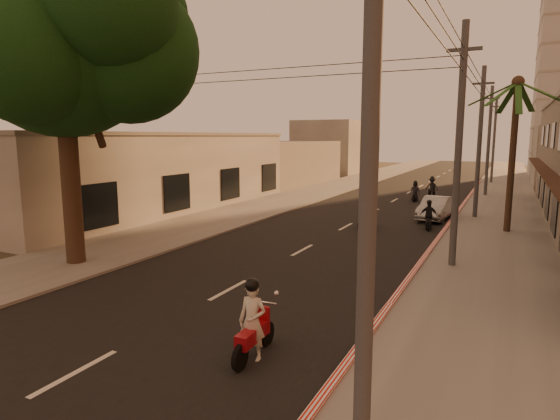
{
  "coord_description": "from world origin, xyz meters",
  "views": [
    {
      "loc": [
        7.96,
        -10.35,
        4.96
      ],
      "look_at": [
        -0.45,
        6.71,
        1.95
      ],
      "focal_mm": 30.0,
      "sensor_mm": 36.0,
      "label": 1
    }
  ],
  "objects_px": {
    "scooter_mid_a": "(365,213)",
    "parked_car": "(436,208)",
    "scooter_far_a": "(415,192)",
    "broadleaf_tree": "(72,38)",
    "scooter_red": "(253,324)",
    "scooter_far_b": "(432,187)",
    "palm_tree": "(517,91)",
    "scooter_mid_b": "(429,216)"
  },
  "relations": [
    {
      "from": "scooter_mid_a",
      "to": "scooter_far_a",
      "type": "xyz_separation_m",
      "value": [
        0.47,
        12.05,
        -0.13
      ]
    },
    {
      "from": "palm_tree",
      "to": "scooter_far_a",
      "type": "bearing_deg",
      "value": 122.53
    },
    {
      "from": "scooter_far_a",
      "to": "broadleaf_tree",
      "type": "bearing_deg",
      "value": -113.12
    },
    {
      "from": "broadleaf_tree",
      "to": "scooter_mid_a",
      "type": "relative_size",
      "value": 6.27
    },
    {
      "from": "scooter_red",
      "to": "broadleaf_tree",
      "type": "bearing_deg",
      "value": 156.01
    },
    {
      "from": "broadleaf_tree",
      "to": "scooter_mid_a",
      "type": "height_order",
      "value": "broadleaf_tree"
    },
    {
      "from": "scooter_mid_a",
      "to": "broadleaf_tree",
      "type": "bearing_deg",
      "value": -116.96
    },
    {
      "from": "broadleaf_tree",
      "to": "parked_car",
      "type": "relative_size",
      "value": 2.84
    },
    {
      "from": "scooter_red",
      "to": "scooter_far_a",
      "type": "height_order",
      "value": "scooter_red"
    },
    {
      "from": "scooter_mid_a",
      "to": "scooter_red",
      "type": "bearing_deg",
      "value": -77.22
    },
    {
      "from": "scooter_mid_b",
      "to": "broadleaf_tree",
      "type": "bearing_deg",
      "value": -139.75
    },
    {
      "from": "scooter_red",
      "to": "scooter_mid_a",
      "type": "height_order",
      "value": "scooter_mid_a"
    },
    {
      "from": "scooter_far_a",
      "to": "scooter_mid_a",
      "type": "bearing_deg",
      "value": -96.68
    },
    {
      "from": "palm_tree",
      "to": "scooter_far_a",
      "type": "xyz_separation_m",
      "value": [
        -6.49,
        10.18,
        -6.42
      ]
    },
    {
      "from": "scooter_far_a",
      "to": "scooter_far_b",
      "type": "relative_size",
      "value": 0.95
    },
    {
      "from": "broadleaf_tree",
      "to": "scooter_red",
      "type": "bearing_deg",
      "value": -21.94
    },
    {
      "from": "broadleaf_tree",
      "to": "scooter_far_a",
      "type": "relative_size",
      "value": 7.33
    },
    {
      "from": "scooter_far_b",
      "to": "parked_car",
      "type": "height_order",
      "value": "scooter_far_b"
    },
    {
      "from": "scooter_far_b",
      "to": "parked_car",
      "type": "relative_size",
      "value": 0.41
    },
    {
      "from": "scooter_far_b",
      "to": "parked_car",
      "type": "distance_m",
      "value": 11.34
    },
    {
      "from": "scooter_red",
      "to": "scooter_mid_b",
      "type": "xyz_separation_m",
      "value": [
        1.16,
        17.0,
        -0.09
      ]
    },
    {
      "from": "scooter_mid_b",
      "to": "scooter_far_a",
      "type": "relative_size",
      "value": 1.0
    },
    {
      "from": "scooter_mid_a",
      "to": "scooter_far_b",
      "type": "relative_size",
      "value": 1.11
    },
    {
      "from": "scooter_red",
      "to": "parked_car",
      "type": "height_order",
      "value": "scooter_red"
    },
    {
      "from": "scooter_mid_b",
      "to": "scooter_far_b",
      "type": "xyz_separation_m",
      "value": [
        -1.99,
        14.57,
        0.05
      ]
    },
    {
      "from": "parked_car",
      "to": "palm_tree",
      "type": "bearing_deg",
      "value": -29.98
    },
    {
      "from": "scooter_far_a",
      "to": "parked_car",
      "type": "height_order",
      "value": "scooter_far_a"
    },
    {
      "from": "scooter_red",
      "to": "parked_car",
      "type": "distance_m",
      "value": 20.41
    },
    {
      "from": "scooter_red",
      "to": "parked_car",
      "type": "relative_size",
      "value": 0.45
    },
    {
      "from": "scooter_far_a",
      "to": "parked_car",
      "type": "distance_m",
      "value": 7.97
    },
    {
      "from": "parked_car",
      "to": "scooter_far_b",
      "type": "bearing_deg",
      "value": 103.61
    },
    {
      "from": "broadleaf_tree",
      "to": "scooter_far_b",
      "type": "distance_m",
      "value": 30.05
    },
    {
      "from": "broadleaf_tree",
      "to": "scooter_far_b",
      "type": "xyz_separation_m",
      "value": [
        8.82,
        27.68,
        -7.69
      ]
    },
    {
      "from": "broadleaf_tree",
      "to": "scooter_mid_b",
      "type": "bearing_deg",
      "value": 50.49
    },
    {
      "from": "scooter_mid_a",
      "to": "parked_car",
      "type": "height_order",
      "value": "scooter_mid_a"
    },
    {
      "from": "scooter_mid_a",
      "to": "scooter_far_a",
      "type": "relative_size",
      "value": 1.17
    },
    {
      "from": "palm_tree",
      "to": "scooter_mid_b",
      "type": "height_order",
      "value": "palm_tree"
    },
    {
      "from": "scooter_far_a",
      "to": "scooter_far_b",
      "type": "distance_m",
      "value": 3.71
    },
    {
      "from": "palm_tree",
      "to": "scooter_red",
      "type": "relative_size",
      "value": 4.27
    },
    {
      "from": "scooter_red",
      "to": "scooter_mid_b",
      "type": "distance_m",
      "value": 17.04
    },
    {
      "from": "scooter_red",
      "to": "parked_car",
      "type": "xyz_separation_m",
      "value": [
        1.05,
        20.38,
        -0.14
      ]
    },
    {
      "from": "palm_tree",
      "to": "scooter_mid_b",
      "type": "bearing_deg",
      "value": -168.87
    }
  ]
}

